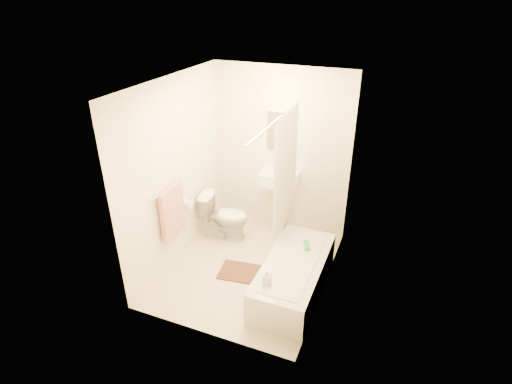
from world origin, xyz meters
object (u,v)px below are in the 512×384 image
at_px(sink, 280,198).
at_px(soap_bottle, 267,277).
at_px(bath_mat, 240,272).
at_px(bathtub, 294,276).
at_px(toilet, 225,217).

bearing_deg(sink, soap_bottle, -77.94).
bearing_deg(bath_mat, sink, 84.81).
distance_m(bathtub, soap_bottle, 0.60).
relative_size(sink, bathtub, 0.69).
distance_m(toilet, bath_mat, 0.94).
height_order(toilet, bath_mat, toilet).
bearing_deg(toilet, bathtub, -129.11).
bearing_deg(sink, toilet, -144.72).
height_order(bath_mat, soap_bottle, soap_bottle).
xyz_separation_m(bath_mat, soap_bottle, (0.57, -0.55, 0.51)).
bearing_deg(soap_bottle, bath_mat, 135.58).
bearing_deg(bathtub, soap_bottle, -108.43).
xyz_separation_m(toilet, sink, (0.65, 0.51, 0.18)).
relative_size(toilet, sink, 0.66).
xyz_separation_m(sink, bath_mat, (-0.11, -1.20, -0.51)).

